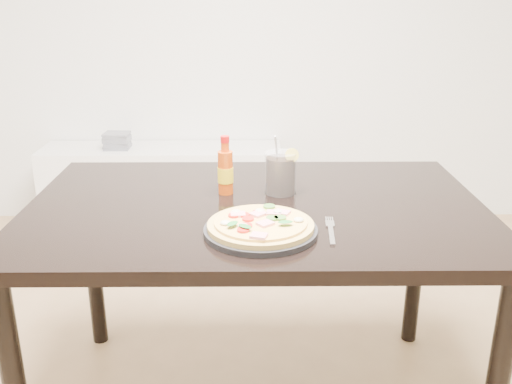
{
  "coord_description": "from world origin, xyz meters",
  "views": [
    {
      "loc": [
        -0.27,
        -1.16,
        1.37
      ],
      "look_at": [
        -0.26,
        0.36,
        0.83
      ],
      "focal_mm": 40.0,
      "sensor_mm": 36.0,
      "label": 1
    }
  ],
  "objects_px": {
    "hot_sauce_bottle": "(225,171)",
    "plate": "(261,231)",
    "media_console": "(164,188)",
    "fork": "(331,229)",
    "dining_table": "(256,228)",
    "cola_cup": "(281,174)",
    "pizza": "(260,224)"
  },
  "relations": [
    {
      "from": "cola_cup",
      "to": "dining_table",
      "type": "bearing_deg",
      "value": -129.27
    },
    {
      "from": "hot_sauce_bottle",
      "to": "plate",
      "type": "bearing_deg",
      "value": -71.74
    },
    {
      "from": "dining_table",
      "to": "plate",
      "type": "bearing_deg",
      "value": -87.17
    },
    {
      "from": "plate",
      "to": "dining_table",
      "type": "bearing_deg",
      "value": 92.83
    },
    {
      "from": "plate",
      "to": "fork",
      "type": "height_order",
      "value": "plate"
    },
    {
      "from": "fork",
      "to": "pizza",
      "type": "bearing_deg",
      "value": -170.19
    },
    {
      "from": "media_console",
      "to": "hot_sauce_bottle",
      "type": "bearing_deg",
      "value": -73.47
    },
    {
      "from": "hot_sauce_bottle",
      "to": "media_console",
      "type": "height_order",
      "value": "hot_sauce_bottle"
    },
    {
      "from": "cola_cup",
      "to": "fork",
      "type": "xyz_separation_m",
      "value": [
        0.12,
        -0.31,
        -0.06
      ]
    },
    {
      "from": "pizza",
      "to": "hot_sauce_bottle",
      "type": "height_order",
      "value": "hot_sauce_bottle"
    },
    {
      "from": "plate",
      "to": "cola_cup",
      "type": "relative_size",
      "value": 1.59
    },
    {
      "from": "dining_table",
      "to": "hot_sauce_bottle",
      "type": "relative_size",
      "value": 7.39
    },
    {
      "from": "pizza",
      "to": "hot_sauce_bottle",
      "type": "xyz_separation_m",
      "value": [
        -0.11,
        0.32,
        0.05
      ]
    },
    {
      "from": "hot_sauce_bottle",
      "to": "pizza",
      "type": "bearing_deg",
      "value": -71.79
    },
    {
      "from": "dining_table",
      "to": "pizza",
      "type": "bearing_deg",
      "value": -87.32
    },
    {
      "from": "dining_table",
      "to": "hot_sauce_bottle",
      "type": "distance_m",
      "value": 0.21
    },
    {
      "from": "pizza",
      "to": "fork",
      "type": "distance_m",
      "value": 0.2
    },
    {
      "from": "dining_table",
      "to": "cola_cup",
      "type": "bearing_deg",
      "value": 50.73
    },
    {
      "from": "media_console",
      "to": "fork",
      "type": "bearing_deg",
      "value": -67.59
    },
    {
      "from": "hot_sauce_bottle",
      "to": "media_console",
      "type": "relative_size",
      "value": 0.14
    },
    {
      "from": "pizza",
      "to": "hot_sauce_bottle",
      "type": "relative_size",
      "value": 1.51
    },
    {
      "from": "pizza",
      "to": "dining_table",
      "type": "bearing_deg",
      "value": 92.68
    },
    {
      "from": "pizza",
      "to": "fork",
      "type": "relative_size",
      "value": 1.52
    },
    {
      "from": "media_console",
      "to": "dining_table",
      "type": "bearing_deg",
      "value": -71.26
    },
    {
      "from": "plate",
      "to": "media_console",
      "type": "height_order",
      "value": "plate"
    },
    {
      "from": "dining_table",
      "to": "plate",
      "type": "xyz_separation_m",
      "value": [
        0.01,
        -0.23,
        0.09
      ]
    },
    {
      "from": "cola_cup",
      "to": "pizza",
      "type": "bearing_deg",
      "value": -102.11
    },
    {
      "from": "plate",
      "to": "hot_sauce_bottle",
      "type": "distance_m",
      "value": 0.35
    },
    {
      "from": "hot_sauce_bottle",
      "to": "fork",
      "type": "distance_m",
      "value": 0.43
    },
    {
      "from": "plate",
      "to": "media_console",
      "type": "distance_m",
      "value": 1.97
    },
    {
      "from": "fork",
      "to": "hot_sauce_bottle",
      "type": "bearing_deg",
      "value": 138.81
    },
    {
      "from": "pizza",
      "to": "cola_cup",
      "type": "relative_size",
      "value": 1.49
    }
  ]
}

